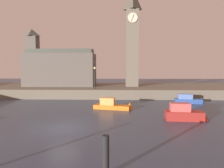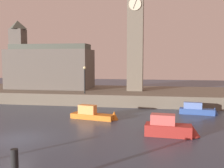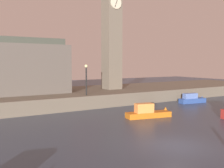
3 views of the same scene
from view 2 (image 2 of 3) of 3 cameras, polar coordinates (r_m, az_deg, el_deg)
The scene contains 8 objects.
ground_plane at distance 21.18m, azimuth -19.79°, elevation -11.07°, with size 120.00×120.00×0.00m, color #384256.
far_embankment at distance 39.36m, azimuth -5.55°, elevation -2.18°, with size 70.00×12.00×1.50m, color #6B6051.
clock_tower at distance 37.72m, azimuth 5.02°, elevation 11.92°, with size 2.36×2.40×16.83m.
parliament_hall at distance 41.73m, azimuth -13.52°, elevation 3.72°, with size 12.42×5.85×10.21m.
streetlamp at distance 34.13m, azimuth -5.85°, elevation 1.63°, with size 0.36×0.36×3.46m.
boat_tour_blue at distance 30.12m, azimuth 18.10°, elevation -5.30°, with size 4.19×1.52×1.40m.
boat_patrol_orange at distance 26.44m, azimuth -3.31°, elevation -6.56°, with size 5.03×2.07×1.64m.
boat_dinghy_red at distance 21.24m, azimuth 12.59°, elevation -9.13°, with size 4.23×1.69×1.66m.
Camera 2 is at (10.04, -17.71, 5.86)m, focal length 42.95 mm.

